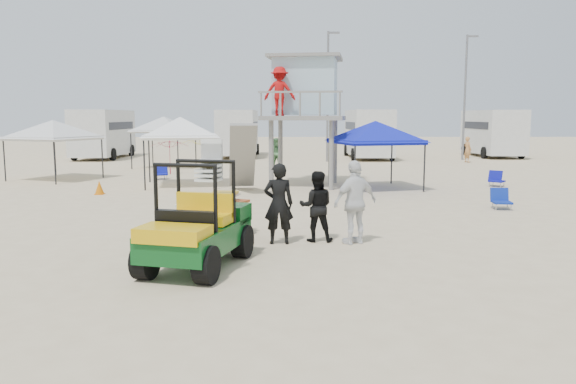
{
  "coord_description": "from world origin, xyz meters",
  "views": [
    {
      "loc": [
        0.48,
        -8.28,
        2.82
      ],
      "look_at": [
        0.5,
        3.0,
        1.3
      ],
      "focal_mm": 35.0,
      "sensor_mm": 36.0,
      "label": 1
    }
  ],
  "objects_px": {
    "utility_cart": "(195,220)",
    "canopy_blue": "(375,125)",
    "man_left": "(279,204)",
    "lifeguard_tower": "(302,92)",
    "surf_trailer": "(212,205)"
  },
  "relations": [
    {
      "from": "surf_trailer",
      "to": "man_left",
      "type": "distance_m",
      "value": 1.55
    },
    {
      "from": "man_left",
      "to": "lifeguard_tower",
      "type": "distance_m",
      "value": 11.17
    },
    {
      "from": "lifeguard_tower",
      "to": "canopy_blue",
      "type": "distance_m",
      "value": 3.31
    },
    {
      "from": "utility_cart",
      "to": "lifeguard_tower",
      "type": "bearing_deg",
      "value": 79.71
    },
    {
      "from": "lifeguard_tower",
      "to": "utility_cart",
      "type": "bearing_deg",
      "value": -100.29
    },
    {
      "from": "man_left",
      "to": "utility_cart",
      "type": "bearing_deg",
      "value": 49.67
    },
    {
      "from": "man_left",
      "to": "lifeguard_tower",
      "type": "relative_size",
      "value": 0.35
    },
    {
      "from": "utility_cart",
      "to": "man_left",
      "type": "distance_m",
      "value": 2.54
    },
    {
      "from": "utility_cart",
      "to": "canopy_blue",
      "type": "xyz_separation_m",
      "value": [
        5.14,
        11.66,
        1.59
      ]
    },
    {
      "from": "utility_cart",
      "to": "canopy_blue",
      "type": "distance_m",
      "value": 12.85
    },
    {
      "from": "utility_cart",
      "to": "surf_trailer",
      "type": "height_order",
      "value": "surf_trailer"
    },
    {
      "from": "lifeguard_tower",
      "to": "man_left",
      "type": "bearing_deg",
      "value": -94.26
    },
    {
      "from": "utility_cart",
      "to": "surf_trailer",
      "type": "xyz_separation_m",
      "value": [
        0.01,
        2.34,
        -0.09
      ]
    },
    {
      "from": "canopy_blue",
      "to": "man_left",
      "type": "bearing_deg",
      "value": -110.61
    },
    {
      "from": "man_left",
      "to": "lifeguard_tower",
      "type": "height_order",
      "value": "lifeguard_tower"
    }
  ]
}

